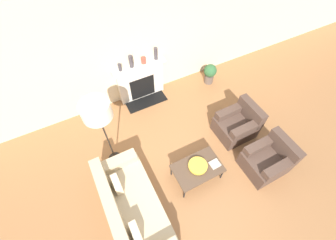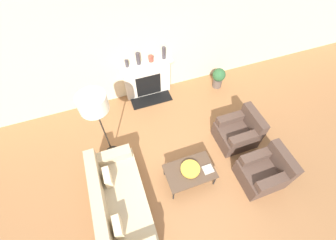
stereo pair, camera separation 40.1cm
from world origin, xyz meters
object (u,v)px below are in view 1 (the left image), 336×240
coffee_table (198,168)px  floor_lamp (97,113)px  mantel_vase_center_left (131,61)px  mantel_vase_right (156,54)px  mantel_vase_center_right (143,60)px  book (215,164)px  couch (132,209)px  fireplace (141,82)px  armchair_far (238,124)px  mantel_vase_left (120,67)px  bowl (198,166)px  potted_plant (210,73)px  armchair_near (268,160)px

coffee_table → floor_lamp: (-1.38, 1.16, 1.27)m
mantel_vase_center_left → mantel_vase_right: bearing=0.0°
coffee_table → mantel_vase_center_right: mantel_vase_center_right is taller
book → mantel_vase_center_left: size_ratio=0.67×
coffee_table → mantel_vase_center_left: 2.81m
couch → floor_lamp: bearing=-3.4°
couch → book: (1.80, 0.01, 0.11)m
mantel_vase_center_left → fireplace: bearing=-5.2°
armchair_far → mantel_vase_right: bearing=-154.2°
mantel_vase_left → mantel_vase_center_left: size_ratio=0.60×
mantel_vase_center_left → mantel_vase_center_right: 0.32m
coffee_table → bowl: 0.08m
bowl → potted_plant: 2.89m
book → mantel_vase_center_right: bearing=94.9°
floor_lamp → mantel_vase_left: bearing=60.5°
mantel_vase_left → book: bearing=-72.6°
bowl → mantel_vase_right: size_ratio=1.23×
floor_lamp → mantel_vase_right: floor_lamp is taller
couch → coffee_table: (1.45, 0.10, 0.07)m
armchair_near → floor_lamp: 3.51m
fireplace → potted_plant: 1.93m
bowl → mantel_vase_center_right: size_ratio=2.53×
armchair_far → potted_plant: armchair_far is taller
mantel_vase_left → mantel_vase_center_right: (0.59, 0.00, -0.02)m
fireplace → mantel_vase_left: size_ratio=7.13×
armchair_near → floor_lamp: (-2.80, 1.64, 1.33)m
fireplace → armchair_near: 3.48m
couch → book: couch is taller
floor_lamp → potted_plant: 3.62m
mantel_vase_center_left → mantel_vase_right: mantel_vase_right is taller
armchair_far → mantel_vase_center_left: 2.85m
armchair_near → coffee_table: armchair_near is taller
armchair_near → armchair_far: 1.01m
armchair_far → floor_lamp: bearing=-102.6°
mantel_vase_center_right → book: bearing=-84.2°
armchair_far → potted_plant: (0.39, 1.74, 0.03)m
bowl → potted_plant: (1.80, 2.25, -0.10)m
potted_plant → mantel_vase_center_left: bearing=169.1°
couch → potted_plant: couch is taller
coffee_table → couch: bearing=-175.9°
couch → book: 1.80m
couch → armchair_far: armchair_far is taller
fireplace → couch: size_ratio=0.66×
armchair_near → coffee_table: bearing=-108.6°
couch → mantel_vase_center_left: mantel_vase_center_left is taller
mantel_vase_center_left → mantel_vase_right: size_ratio=0.99×
coffee_table → mantel_vase_center_right: bearing=88.7°
armchair_near → armchair_far: same height
fireplace → coffee_table: fireplace is taller
armchair_far → book: 1.25m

